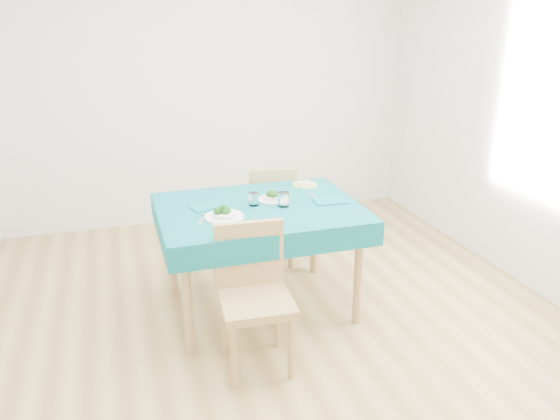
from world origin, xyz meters
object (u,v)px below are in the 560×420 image
object	(u,v)px
chair_far	(270,209)
chair_near	(256,289)
table	(260,258)
bowl_far	(272,196)
side_plate	(305,185)
bowl_near	(224,212)

from	to	relation	value
chair_far	chair_near	bearing A→B (deg)	79.06
table	chair_near	xyz separation A→B (m)	(-0.21, -0.66, 0.13)
bowl_far	chair_far	bearing A→B (deg)	74.84
side_plate	chair_far	bearing A→B (deg)	115.92
table	bowl_far	bearing A→B (deg)	38.30
bowl_far	side_plate	world-z (taller)	bowl_far
bowl_near	bowl_far	xyz separation A→B (m)	(0.39, 0.23, -0.01)
chair_far	side_plate	xyz separation A→B (m)	(0.17, -0.35, 0.30)
table	bowl_far	world-z (taller)	bowl_far
chair_near	side_plate	bearing A→B (deg)	60.36
chair_near	side_plate	size ratio (longest dim) A/B	5.42
bowl_far	chair_near	bearing A→B (deg)	-113.25
chair_near	bowl_far	xyz separation A→B (m)	(0.33, 0.76, 0.28)
bowl_far	side_plate	xyz separation A→B (m)	(0.33, 0.26, -0.03)
side_plate	table	bearing A→B (deg)	-141.91
chair_near	chair_far	size ratio (longest dim) A/B	1.11
chair_near	table	bearing A→B (deg)	76.11
table	chair_far	bearing A→B (deg)	67.87
table	bowl_far	size ratio (longest dim) A/B	6.60
bowl_near	bowl_far	bearing A→B (deg)	30.66
side_plate	bowl_near	bearing A→B (deg)	-145.78
table	chair_far	size ratio (longest dim) A/B	1.45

